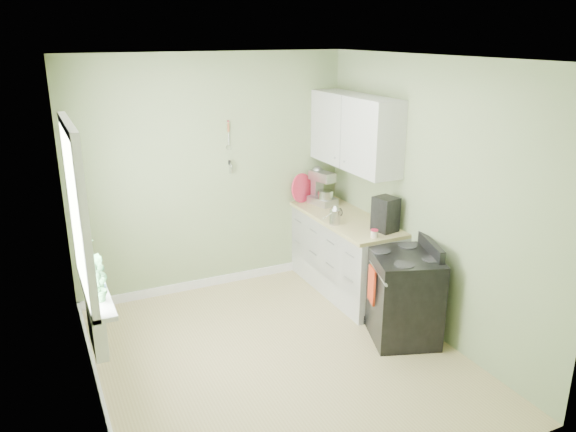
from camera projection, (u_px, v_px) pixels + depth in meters
name	position (u px, v px, depth m)	size (l,w,h in m)	color
floor	(279.00, 359.00, 5.23)	(3.20, 3.60, 0.02)	tan
ceiling	(277.00, 57.00, 4.38)	(3.20, 3.60, 0.02)	white
wall_back	(212.00, 175.00, 6.36)	(3.20, 0.02, 2.70)	gray
wall_left	(80.00, 251.00, 4.15)	(0.02, 3.60, 2.70)	gray
wall_right	(428.00, 199.00, 5.46)	(0.02, 3.60, 2.70)	gray
base_cabinets	(345.00, 256.00, 6.48)	(0.60, 1.60, 0.87)	silver
countertop	(346.00, 218.00, 6.33)	(0.64, 1.60, 0.04)	tan
upper_cabinets	(354.00, 132.00, 6.17)	(0.35, 1.40, 0.80)	silver
window	(77.00, 214.00, 4.36)	(0.06, 1.14, 1.44)	white
window_sill	(96.00, 290.00, 4.60)	(0.18, 1.14, 0.04)	white
radiator	(97.00, 329.00, 4.65)	(0.12, 0.50, 0.35)	white
wall_utensils	(229.00, 155.00, 6.35)	(0.02, 0.14, 0.58)	tan
stove	(403.00, 296.00, 5.48)	(0.83, 0.87, 0.99)	black
stand_mixer	(322.00, 189.00, 6.74)	(0.29, 0.40, 0.44)	#B2B2B7
kettle	(335.00, 215.00, 6.05)	(0.20, 0.12, 0.21)	silver
coffee_maker	(385.00, 215.00, 5.83)	(0.25, 0.26, 0.36)	black
red_tray	(302.00, 188.00, 6.81)	(0.36, 0.36, 0.02)	#C8233E
jar	(374.00, 233.00, 5.68)	(0.08, 0.08, 0.08)	beige
plant_a	(99.00, 282.00, 4.31)	(0.17, 0.12, 0.32)	#346B38
plant_b	(95.00, 273.00, 4.52)	(0.16, 0.13, 0.30)	#346B38
plant_c	(88.00, 254.00, 4.93)	(0.15, 0.15, 0.27)	#346B38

